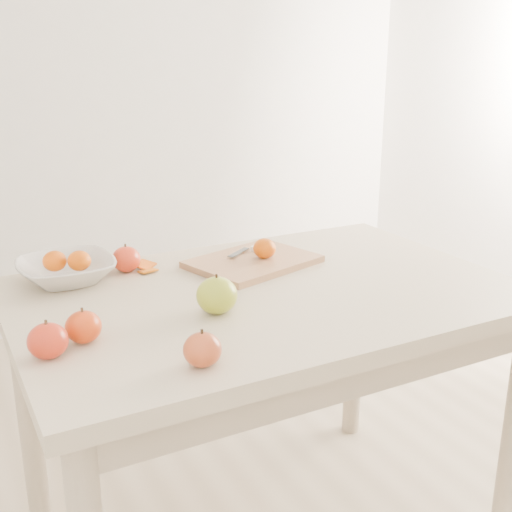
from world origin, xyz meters
name	(u,v)px	position (x,y,z in m)	size (l,w,h in m)	color
table	(265,326)	(0.00, 0.00, 0.65)	(1.20, 0.80, 0.75)	beige
cutting_board	(253,262)	(0.06, 0.18, 0.76)	(0.32, 0.24, 0.02)	tan
board_tangerine	(264,248)	(0.09, 0.17, 0.80)	(0.06, 0.06, 0.05)	#D86A07
fruit_bowl	(67,271)	(-0.42, 0.28, 0.78)	(0.24, 0.24, 0.06)	silver
bowl_tangerine_near	(55,261)	(-0.44, 0.29, 0.81)	(0.06, 0.06, 0.05)	#E84F08
bowl_tangerine_far	(79,261)	(-0.39, 0.26, 0.81)	(0.06, 0.06, 0.05)	orange
orange_peel_a	(145,266)	(-0.21, 0.30, 0.75)	(0.06, 0.04, 0.00)	#DF5E0F
orange_peel_b	(148,272)	(-0.21, 0.25, 0.75)	(0.04, 0.04, 0.00)	orange
paring_knife	(256,247)	(0.11, 0.25, 0.78)	(0.16, 0.09, 0.01)	white
apple_green	(217,295)	(-0.17, -0.08, 0.79)	(0.09, 0.09, 0.08)	#7BA118
apple_red_d	(48,341)	(-0.54, -0.13, 0.78)	(0.08, 0.08, 0.07)	#9D0A0A
apple_red_a	(126,259)	(-0.26, 0.29, 0.78)	(0.08, 0.08, 0.07)	#A30B13
apple_red_b	(83,327)	(-0.46, -0.10, 0.78)	(0.07, 0.07, 0.07)	#9F0807
apple_red_c	(202,350)	(-0.30, -0.30, 0.78)	(0.07, 0.07, 0.06)	maroon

